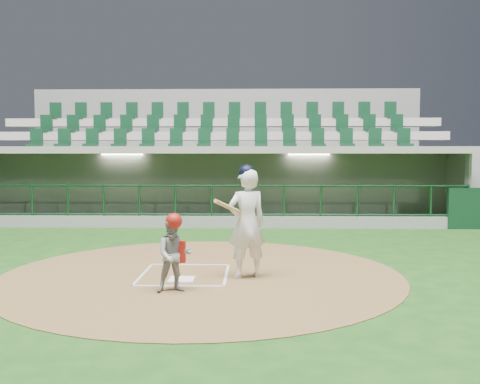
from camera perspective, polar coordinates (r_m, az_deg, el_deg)
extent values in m
plane|color=#173F12|center=(10.04, -5.70, -8.45)|extent=(120.00, 120.00, 0.00)
cylinder|color=brown|center=(9.82, -4.09, -8.70)|extent=(7.20, 7.20, 0.01)
cube|color=white|center=(9.36, -6.24, -9.24)|extent=(0.43, 0.43, 0.02)
cube|color=silver|center=(9.87, -10.30, -8.62)|extent=(0.05, 1.80, 0.01)
cube|color=silver|center=(9.68, -1.47, -8.80)|extent=(0.05, 1.80, 0.01)
cube|color=white|center=(10.58, -5.33, -7.72)|extent=(1.55, 0.05, 0.01)
cube|color=white|center=(8.93, -6.63, -9.93)|extent=(1.55, 0.05, 0.01)
cube|color=gray|center=(17.49, -2.63, -4.93)|extent=(15.00, 3.00, 0.10)
cube|color=slate|center=(18.92, -2.30, 0.02)|extent=(15.00, 0.20, 2.70)
cube|color=#A09D8E|center=(18.78, -2.33, 0.75)|extent=(13.50, 0.04, 0.90)
cube|color=gray|center=(18.38, 21.36, -0.37)|extent=(0.20, 3.00, 2.70)
cube|color=gray|center=(17.03, -2.72, 4.46)|extent=(15.40, 3.50, 0.20)
cube|color=gray|center=(15.86, -3.04, -3.30)|extent=(15.00, 0.15, 0.40)
cube|color=black|center=(15.74, -3.06, 2.40)|extent=(15.00, 0.01, 0.95)
cube|color=brown|center=(18.48, -2.41, -3.58)|extent=(12.75, 0.40, 0.45)
cube|color=white|center=(17.74, -12.40, 3.93)|extent=(1.30, 0.35, 0.04)
cube|color=white|center=(17.32, 7.31, 3.99)|extent=(1.30, 0.35, 0.04)
cube|color=black|center=(17.03, 24.13, -1.62)|extent=(1.80, 0.18, 1.20)
imported|color=#AF1612|center=(18.91, -15.94, -1.59)|extent=(1.27, 0.95, 1.74)
imported|color=#A7111E|center=(18.70, -10.12, -1.48)|extent=(1.07, 0.48, 1.79)
imported|color=#A41114|center=(18.27, 5.54, -1.43)|extent=(0.99, 0.71, 1.88)
imported|color=maroon|center=(18.69, 15.65, -1.68)|extent=(1.68, 0.97, 1.72)
cube|color=gray|center=(20.54, -2.01, 1.17)|extent=(17.00, 6.50, 2.50)
cube|color=gray|center=(19.02, -2.29, 4.41)|extent=(16.60, 0.95, 0.30)
cube|color=#9E978F|center=(19.98, -2.11, 5.97)|extent=(16.60, 0.95, 0.30)
cube|color=#9E998F|center=(20.95, -1.96, 7.38)|extent=(16.60, 0.95, 0.30)
cube|color=slate|center=(23.87, -1.53, 4.87)|extent=(17.00, 0.25, 5.05)
imported|color=white|center=(9.34, 0.72, -3.38)|extent=(0.81, 0.68, 1.90)
sphere|color=black|center=(9.27, 0.72, 2.08)|extent=(0.28, 0.28, 0.28)
cylinder|color=tan|center=(9.07, -0.88, -1.78)|extent=(0.58, 0.79, 0.39)
imported|color=gray|center=(8.48, -7.04, -6.69)|extent=(0.66, 0.57, 1.16)
sphere|color=maroon|center=(8.40, -7.08, -3.12)|extent=(0.26, 0.26, 0.26)
cube|color=#B51D13|center=(8.62, -6.90, -6.33)|extent=(0.32, 0.10, 0.35)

